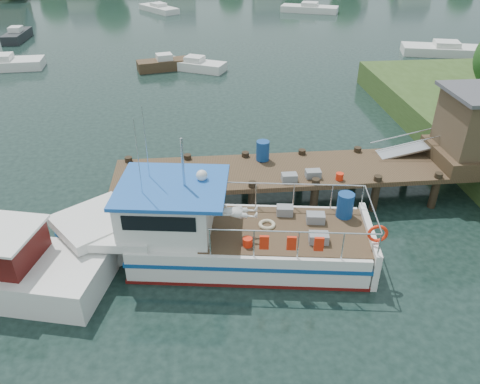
{
  "coord_description": "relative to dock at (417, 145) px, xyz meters",
  "views": [
    {
      "loc": [
        -2.46,
        -16.79,
        10.58
      ],
      "look_at": [
        -1.0,
        -1.5,
        1.3
      ],
      "focal_mm": 35.0,
      "sensor_mm": 36.0,
      "label": 1
    }
  ],
  "objects": [
    {
      "name": "moored_rowboat",
      "position": [
        -11.33,
        19.45,
        -1.79
      ],
      "size": [
        4.37,
        2.34,
        1.21
      ],
      "rotation": [
        0.0,
        0.0,
        -0.29
      ],
      "color": "#443120",
      "rests_on": "ground"
    },
    {
      "name": "moored_d",
      "position": [
        -13.07,
        43.8,
        -1.86
      ],
      "size": [
        5.12,
        6.03,
        1.01
      ],
      "rotation": [
        0.0,
        0.0,
        0.1
      ],
      "color": "silver",
      "rests_on": "ground"
    },
    {
      "name": "lobster_boat",
      "position": [
        -8.77,
        -3.66,
        -1.25
      ],
      "size": [
        11.31,
        4.62,
        5.44
      ],
      "rotation": [
        0.0,
        0.0,
        -0.14
      ],
      "color": "silver",
      "rests_on": "ground"
    },
    {
      "name": "moored_a",
      "position": [
        -23.9,
        20.78,
        -1.82
      ],
      "size": [
        6.28,
        2.48,
        1.13
      ],
      "rotation": [
        0.0,
        0.0,
        -0.29
      ],
      "color": "silver",
      "rests_on": "ground"
    },
    {
      "name": "ground_plane",
      "position": [
        -6.51,
        -0.01,
        -2.24
      ],
      "size": [
        160.0,
        160.0,
        0.0
      ],
      "primitive_type": "plane",
      "color": "black"
    },
    {
      "name": "moored_b",
      "position": [
        -9.02,
        19.17,
        -1.85
      ],
      "size": [
        4.95,
        3.56,
        1.04
      ],
      "rotation": [
        0.0,
        0.0,
        0.14
      ],
      "color": "silver",
      "rests_on": "ground"
    },
    {
      "name": "moored_e",
      "position": [
        -25.62,
        30.39,
        -1.78
      ],
      "size": [
        1.62,
        4.53,
        1.24
      ],
      "rotation": [
        0.0,
        0.0,
        0.16
      ],
      "color": "black",
      "rests_on": "ground"
    },
    {
      "name": "moored_c",
      "position": [
        12.25,
        21.58,
        -1.82
      ],
      "size": [
        7.49,
        4.14,
        1.12
      ],
      "rotation": [
        0.0,
        0.0,
        -0.43
      ],
      "color": "silver",
      "rests_on": "ground"
    },
    {
      "name": "moored_far",
      "position": [
        5.05,
        41.78,
        -1.82
      ],
      "size": [
        7.06,
        4.56,
        1.14
      ],
      "rotation": [
        0.0,
        0.0,
        -0.11
      ],
      "color": "silver",
      "rests_on": "ground"
    },
    {
      "name": "dock",
      "position": [
        0.0,
        0.0,
        0.0
      ],
      "size": [
        16.6,
        3.0,
        4.78
      ],
      "color": "#443120",
      "rests_on": "ground"
    }
  ]
}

